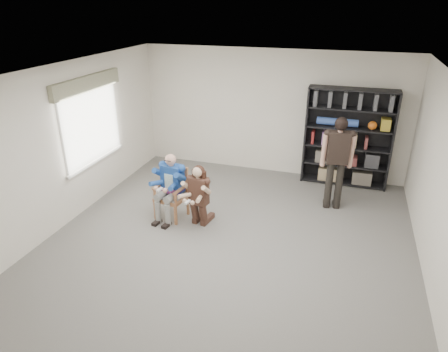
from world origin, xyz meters
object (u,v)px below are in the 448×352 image
(standing_man, at_px, (336,164))
(kneeling_woman, at_px, (198,197))
(armchair, at_px, (171,194))
(bookshelf, at_px, (348,138))
(seated_man, at_px, (171,187))

(standing_man, bearing_deg, kneeling_woman, -157.71)
(armchair, distance_m, bookshelf, 3.94)
(kneeling_woman, height_order, standing_man, standing_man)
(kneeling_woman, bearing_deg, standing_man, 41.36)
(armchair, relative_size, seated_man, 0.77)
(seated_man, bearing_deg, armchair, 0.00)
(armchair, distance_m, seated_man, 0.14)
(seated_man, relative_size, standing_man, 0.69)
(seated_man, height_order, kneeling_woman, seated_man)
(bookshelf, xyz_separation_m, standing_man, (-0.15, -1.23, -0.14))
(kneeling_woman, distance_m, bookshelf, 3.60)
(kneeling_woman, distance_m, standing_man, 2.67)
(armchair, bearing_deg, kneeling_woman, -2.58)
(armchair, relative_size, kneeling_woman, 0.84)
(armchair, bearing_deg, seated_man, 0.00)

